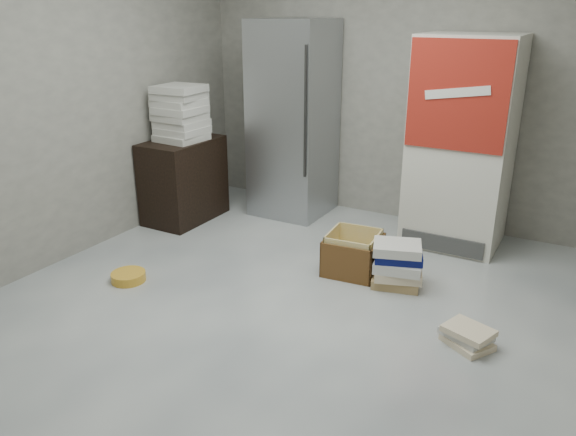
% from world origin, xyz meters
% --- Properties ---
extents(ground, '(5.00, 5.00, 0.00)m').
position_xyz_m(ground, '(0.00, 0.00, 0.00)').
color(ground, silver).
rests_on(ground, ground).
extents(room_shell, '(4.04, 5.04, 2.82)m').
position_xyz_m(room_shell, '(0.00, 0.00, 1.80)').
color(room_shell, gray).
rests_on(room_shell, ground).
extents(steel_fridge, '(0.70, 0.72, 1.90)m').
position_xyz_m(steel_fridge, '(-0.90, 2.13, 0.95)').
color(steel_fridge, '#ABAEB4').
rests_on(steel_fridge, ground).
extents(coke_cooler, '(0.80, 0.73, 1.80)m').
position_xyz_m(coke_cooler, '(0.75, 2.12, 0.90)').
color(coke_cooler, silver).
rests_on(coke_cooler, ground).
extents(wood_shelf, '(0.50, 0.80, 0.80)m').
position_xyz_m(wood_shelf, '(-1.73, 1.40, 0.40)').
color(wood_shelf, black).
rests_on(wood_shelf, ground).
extents(supply_box_stack, '(0.44, 0.45, 0.52)m').
position_xyz_m(supply_box_stack, '(-1.72, 1.40, 1.06)').
color(supply_box_stack, beige).
rests_on(supply_box_stack, wood_shelf).
extents(phonebook_stack_main, '(0.44, 0.40, 0.35)m').
position_xyz_m(phonebook_stack_main, '(0.61, 1.03, 0.18)').
color(phonebook_stack_main, '#A58554').
rests_on(phonebook_stack_main, ground).
extents(phonebook_stack_side, '(0.37, 0.35, 0.13)m').
position_xyz_m(phonebook_stack_side, '(1.26, 0.48, 0.06)').
color(phonebook_stack_side, beige).
rests_on(phonebook_stack_side, ground).
extents(cardboard_box, '(0.45, 0.45, 0.33)m').
position_xyz_m(cardboard_box, '(0.22, 1.09, 0.14)').
color(cardboard_box, gold).
rests_on(cardboard_box, ground).
extents(bucket_lid, '(0.30, 0.30, 0.07)m').
position_xyz_m(bucket_lid, '(-1.23, 0.09, 0.04)').
color(bucket_lid, gold).
rests_on(bucket_lid, ground).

